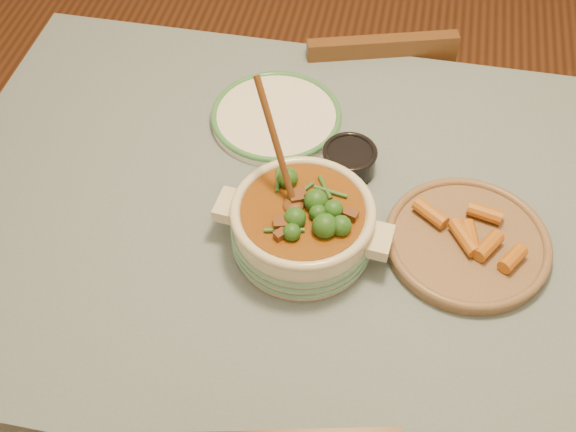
# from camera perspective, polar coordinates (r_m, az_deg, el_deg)

# --- Properties ---
(floor) EXTENTS (4.50, 4.50, 0.00)m
(floor) POSITION_cam_1_polar(r_m,az_deg,el_deg) (2.10, 2.91, -13.16)
(floor) COLOR #402012
(floor) RESTS_ON ground
(dining_table) EXTENTS (1.68, 1.08, 0.76)m
(dining_table) POSITION_cam_1_polar(r_m,az_deg,el_deg) (1.54, 3.89, -2.20)
(dining_table) COLOR brown
(dining_table) RESTS_ON floor
(stew_casserole) EXTENTS (0.35, 0.29, 0.32)m
(stew_casserole) POSITION_cam_1_polar(r_m,az_deg,el_deg) (1.36, 1.15, -0.51)
(stew_casserole) COLOR beige
(stew_casserole) RESTS_ON dining_table
(white_plate) EXTENTS (0.38, 0.38, 0.03)m
(white_plate) POSITION_cam_1_polar(r_m,az_deg,el_deg) (1.64, -0.93, 7.88)
(white_plate) COLOR white
(white_plate) RESTS_ON dining_table
(condiment_bowl) EXTENTS (0.13, 0.13, 0.06)m
(condiment_bowl) POSITION_cam_1_polar(r_m,az_deg,el_deg) (1.52, 4.86, 4.50)
(condiment_bowl) COLOR black
(condiment_bowl) RESTS_ON dining_table
(fried_plate) EXTENTS (0.39, 0.39, 0.05)m
(fried_plate) POSITION_cam_1_polar(r_m,az_deg,el_deg) (1.44, 14.02, -1.89)
(fried_plate) COLOR #8B6B4D
(fried_plate) RESTS_ON dining_table
(chair_far) EXTENTS (0.47, 0.47, 0.80)m
(chair_far) POSITION_cam_1_polar(r_m,az_deg,el_deg) (2.12, 6.12, 7.81)
(chair_far) COLOR brown
(chair_far) RESTS_ON floor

